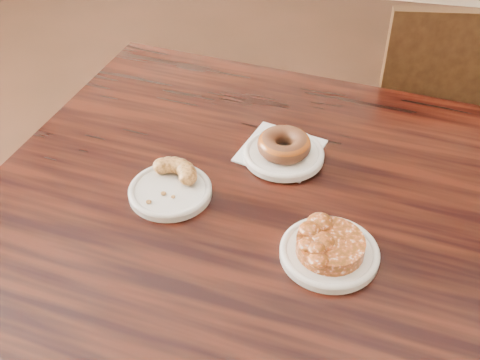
% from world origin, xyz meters
% --- Properties ---
extents(floor, '(5.00, 5.00, 0.00)m').
position_xyz_m(floor, '(0.00, 0.00, 0.00)').
color(floor, black).
rests_on(floor, ground).
extents(cafe_table, '(1.09, 1.09, 0.75)m').
position_xyz_m(cafe_table, '(0.23, -0.19, 0.38)').
color(cafe_table, black).
rests_on(cafe_table, floor).
extents(chair_far, '(0.47, 0.47, 0.90)m').
position_xyz_m(chair_far, '(0.61, 0.55, 0.45)').
color(chair_far, black).
rests_on(chair_far, floor).
extents(napkin, '(0.18, 0.18, 0.00)m').
position_xyz_m(napkin, '(0.26, -0.01, 0.75)').
color(napkin, white).
rests_on(napkin, cafe_table).
extents(plate_donut, '(0.16, 0.16, 0.01)m').
position_xyz_m(plate_donut, '(0.26, -0.03, 0.76)').
color(plate_donut, white).
rests_on(plate_donut, napkin).
extents(plate_cruller, '(0.15, 0.15, 0.01)m').
position_xyz_m(plate_cruller, '(0.08, -0.18, 0.76)').
color(plate_cruller, silver).
rests_on(plate_cruller, cafe_table).
extents(plate_fritter, '(0.16, 0.16, 0.01)m').
position_xyz_m(plate_fritter, '(0.38, -0.27, 0.76)').
color(plate_fritter, silver).
rests_on(plate_fritter, cafe_table).
extents(glazed_donut, '(0.10, 0.10, 0.04)m').
position_xyz_m(glazed_donut, '(0.26, -0.03, 0.78)').
color(glazed_donut, '#914315').
rests_on(glazed_donut, plate_donut).
extents(apple_fritter, '(0.15, 0.15, 0.04)m').
position_xyz_m(apple_fritter, '(0.38, -0.27, 0.78)').
color(apple_fritter, '#4B2508').
rests_on(apple_fritter, plate_fritter).
extents(cruller_fragment, '(0.11, 0.11, 0.03)m').
position_xyz_m(cruller_fragment, '(0.08, -0.18, 0.78)').
color(cruller_fragment, '#5E3812').
rests_on(cruller_fragment, plate_cruller).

